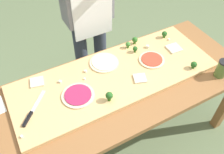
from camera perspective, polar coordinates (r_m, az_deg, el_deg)
ground_plane at (r=2.35m, az=1.94°, el=-13.81°), size 8.00×8.00×0.00m
prep_table at (r=1.80m, az=2.47°, el=-3.42°), size 1.89×0.79×0.76m
cutting_board at (r=1.76m, az=0.70°, el=0.28°), size 1.51×0.56×0.02m
chefs_knife at (r=1.62m, az=-18.64°, el=-7.96°), size 0.21×0.23×0.02m
pizza_whole_tomato_red at (r=1.88m, az=9.43°, el=4.09°), size 0.20×0.20×0.02m
pizza_whole_white_garlic at (r=1.84m, az=-1.89°, el=3.48°), size 0.22×0.22×0.02m
pizza_whole_beet_magenta at (r=1.64m, az=-8.06°, el=-4.28°), size 0.22×0.22×0.02m
pizza_slice_near_right at (r=1.73m, az=6.63°, el=-0.30°), size 0.11×0.11×0.01m
pizza_slice_far_left at (r=1.78m, az=-17.40°, el=-1.15°), size 0.11×0.11×0.01m
pizza_slice_far_right at (r=2.03m, az=14.51°, el=6.64°), size 0.11×0.11×0.01m
broccoli_floret_back_right at (r=1.88m, az=18.85°, el=2.78°), size 0.05×0.05×0.06m
broccoli_floret_front_left at (r=1.57m, az=-0.66°, el=-4.50°), size 0.05×0.05×0.07m
broccoli_floret_back_mid at (r=1.96m, az=3.81°, el=7.71°), size 0.04×0.04×0.05m
broccoli_floret_front_mid at (r=1.93m, az=5.51°, el=6.67°), size 0.04×0.04×0.05m
broccoli_floret_center_right at (r=2.11m, az=12.35°, el=9.94°), size 0.04×0.04×0.06m
broccoli_floret_center_left at (r=2.01m, az=5.45°, el=8.75°), size 0.05×0.05×0.06m
cheese_crumble_a at (r=1.99m, az=8.44°, el=7.16°), size 0.03×0.03×0.02m
cheese_crumble_b at (r=1.74m, az=-12.24°, el=-1.06°), size 0.02×0.02×0.02m
cheese_crumble_c at (r=1.73m, az=-6.51°, el=-0.41°), size 0.02×0.02×0.01m
cheese_crumble_d at (r=1.54m, az=-20.60°, el=-13.09°), size 0.02×0.02×0.01m
cheese_crumble_e at (r=1.78m, az=-6.29°, el=1.38°), size 0.02×0.02×0.02m
cheese_crumble_f at (r=2.11m, az=13.37°, el=8.68°), size 0.01×0.01×0.01m
sauce_jar at (r=1.91m, az=24.62°, el=1.83°), size 0.08×0.08×0.14m
cook_center at (r=2.05m, az=-5.77°, el=15.80°), size 0.54×0.39×1.67m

